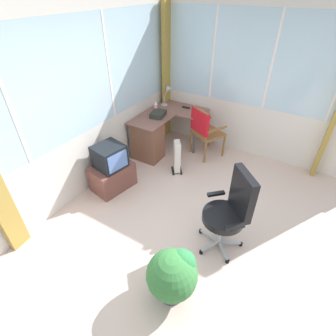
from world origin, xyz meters
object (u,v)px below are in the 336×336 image
object	(u,v)px
desk_lamp	(168,92)
paper_tray	(158,114)
tv_remote	(186,107)
space_heater	(177,156)
wooden_armchair	(203,128)
office_chair	(231,208)
desk	(150,137)
spray_bottle	(156,107)
tv_on_stand	(112,170)
potted_plant	(173,274)

from	to	relation	value
desk_lamp	paper_tray	size ratio (longest dim) A/B	1.26
tv_remote	paper_tray	size ratio (longest dim) A/B	0.50
tv_remote	space_heater	size ratio (longest dim) A/B	0.25
wooden_armchair	office_chair	distance (m)	2.06
wooden_armchair	tv_remote	bearing A→B (deg)	57.26
desk_lamp	paper_tray	distance (m)	0.62
space_heater	paper_tray	bearing A→B (deg)	57.22
desk	space_heater	size ratio (longest dim) A/B	2.26
office_chair	spray_bottle	bearing A→B (deg)	52.65
desk	tv_on_stand	xyz separation A→B (m)	(-1.09, -0.00, -0.06)
wooden_armchair	potted_plant	bearing A→B (deg)	-161.16
tv_remote	wooden_armchair	xyz separation A→B (m)	(-0.35, -0.54, -0.14)
desk	tv_remote	world-z (taller)	tv_remote
potted_plant	paper_tray	bearing A→B (deg)	35.59
office_chair	space_heater	bearing A→B (deg)	51.32
office_chair	space_heater	xyz separation A→B (m)	(1.05, 1.31, -0.32)
desk	space_heater	xyz separation A→B (m)	(-0.17, -0.67, -0.10)
desk_lamp	space_heater	world-z (taller)	desk_lamp
desk	tv_remote	xyz separation A→B (m)	(0.84, -0.29, 0.34)
tv_remote	office_chair	bearing A→B (deg)	-145.57
desk	office_chair	size ratio (longest dim) A/B	1.23
desk_lamp	space_heater	size ratio (longest dim) A/B	0.63
spray_bottle	wooden_armchair	bearing A→B (deg)	-82.09
tv_remote	wooden_armchair	bearing A→B (deg)	-127.55
paper_tray	wooden_armchair	world-z (taller)	wooden_armchair
wooden_armchair	tv_on_stand	distance (m)	1.81
desk	desk_lamp	size ratio (longest dim) A/B	3.59
tv_remote	spray_bottle	world-z (taller)	spray_bottle
wooden_armchair	office_chair	world-z (taller)	office_chair
desk	office_chair	xyz separation A→B (m)	(-1.22, -1.98, 0.22)
desk_lamp	tv_remote	size ratio (longest dim) A/B	2.51
wooden_armchair	desk_lamp	bearing A→B (deg)	70.98
desk	office_chair	bearing A→B (deg)	-121.71
desk	paper_tray	world-z (taller)	paper_tray
office_chair	potted_plant	bearing A→B (deg)	165.32
office_chair	tv_on_stand	size ratio (longest dim) A/B	1.42
tv_remote	paper_tray	world-z (taller)	paper_tray
tv_remote	tv_on_stand	distance (m)	1.99
desk_lamp	tv_remote	bearing A→B (deg)	-85.99
spray_bottle	paper_tray	world-z (taller)	spray_bottle
paper_tray	potted_plant	world-z (taller)	paper_tray
wooden_armchair	space_heater	world-z (taller)	wooden_armchair
tv_on_stand	potted_plant	world-z (taller)	tv_on_stand
spray_bottle	tv_on_stand	size ratio (longest dim) A/B	0.28
desk_lamp	potted_plant	xyz separation A→B (m)	(-2.96, -1.83, -0.63)
desk_lamp	potted_plant	bearing A→B (deg)	-148.22
desk	spray_bottle	distance (m)	0.57
office_chair	desk	bearing A→B (deg)	58.29
desk	spray_bottle	xyz separation A→B (m)	(0.36, 0.10, 0.43)
desk_lamp	potted_plant	world-z (taller)	desk_lamp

